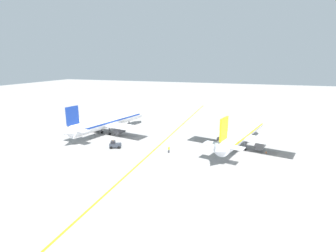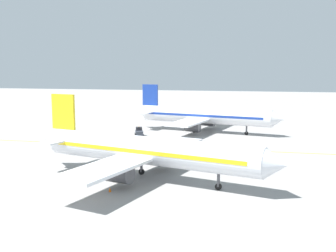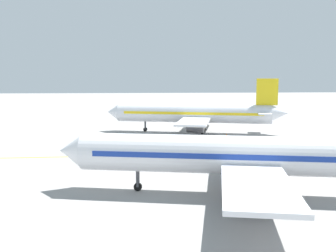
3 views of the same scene
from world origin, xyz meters
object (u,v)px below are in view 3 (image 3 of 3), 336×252
Objects in this scene: baggage_tug_dark at (324,162)px; traffic_cone_near_nose at (202,127)px; airplane_at_gate at (244,156)px; traffic_cone_mid_apron at (226,135)px; airplane_adjacent_stand at (195,114)px; ground_crew_worker at (273,142)px.

baggage_tug_dark is 6.08× the size of traffic_cone_near_nose.
traffic_cone_mid_apron is at bearing -10.19° from airplane_at_gate.
airplane_adjacent_stand reaches higher than traffic_cone_mid_apron.
baggage_tug_dark is at bearing -167.10° from traffic_cone_mid_apron.
airplane_at_gate reaches higher than traffic_cone_mid_apron.
traffic_cone_mid_apron is at bearing 23.03° from ground_crew_worker.
airplane_at_gate is 40.64m from airplane_adjacent_stand.
ground_crew_worker is at bearing -156.97° from traffic_cone_mid_apron.
traffic_cone_near_nose is 1.00× the size of traffic_cone_mid_apron.
ground_crew_worker is at bearing -161.81° from traffic_cone_near_nose.
traffic_cone_mid_apron is at bearing -166.87° from traffic_cone_near_nose.
airplane_at_gate reaches higher than baggage_tug_dark.
traffic_cone_near_nose is at bearing 12.97° from baggage_tug_dark.
baggage_tug_dark is 38.57m from traffic_cone_near_nose.
traffic_cone_near_nose is at bearing -4.45° from airplane_at_gate.
airplane_adjacent_stand is 8.16m from traffic_cone_mid_apron.
ground_crew_worker is (-16.83, -9.93, -2.80)m from airplane_adjacent_stand.
traffic_cone_near_nose is (46.77, -3.64, -3.43)m from airplane_at_gate.
ground_crew_worker is at bearing 4.33° from baggage_tug_dark.
baggage_tug_dark reaches higher than ground_crew_worker.
airplane_adjacent_stand is 63.87× the size of traffic_cone_near_nose.
baggage_tug_dark is (9.18, -12.30, -2.81)m from airplane_at_gate.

